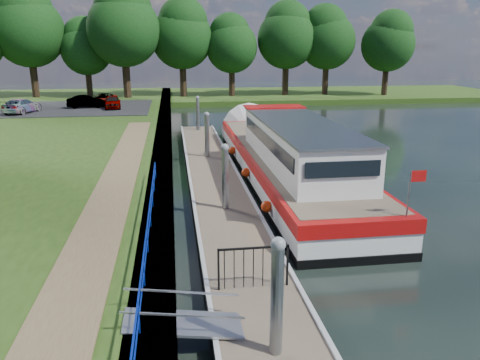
{
  "coord_description": "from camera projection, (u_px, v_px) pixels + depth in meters",
  "views": [
    {
      "loc": [
        -1.92,
        -8.58,
        6.45
      ],
      "look_at": [
        0.63,
        8.89,
        1.4
      ],
      "focal_mm": 35.0,
      "sensor_mm": 36.0,
      "label": 1
    }
  ],
  "objects": [
    {
      "name": "ground",
      "position": [
        270.0,
        353.0,
        10.2
      ],
      "size": [
        160.0,
        160.0,
        0.0
      ],
      "primitive_type": "plane",
      "color": "black",
      "rests_on": "ground"
    },
    {
      "name": "bank_edge",
      "position": [
        162.0,
        169.0,
        24.01
      ],
      "size": [
        1.1,
        90.0,
        0.78
      ],
      "primitive_type": "cube",
      "color": "#473D2D",
      "rests_on": "ground"
    },
    {
      "name": "far_bank",
      "position": [
        278.0,
        95.0,
        61.25
      ],
      "size": [
        60.0,
        18.0,
        0.6
      ],
      "primitive_type": "cube",
      "color": "#233E11",
      "rests_on": "ground"
    },
    {
      "name": "footpath",
      "position": [
        107.0,
        208.0,
        16.98
      ],
      "size": [
        1.6,
        40.0,
        0.05
      ],
      "primitive_type": "cube",
      "color": "brown",
      "rests_on": "riverbank"
    },
    {
      "name": "carpark",
      "position": [
        76.0,
        108.0,
        44.6
      ],
      "size": [
        14.0,
        12.0,
        0.06
      ],
      "primitive_type": "cube",
      "color": "black",
      "rests_on": "riverbank"
    },
    {
      "name": "blue_fence",
      "position": [
        145.0,
        249.0,
        12.31
      ],
      "size": [
        0.04,
        18.04,
        0.72
      ],
      "color": "#0C2DBF",
      "rests_on": "riverbank"
    },
    {
      "name": "pontoon",
      "position": [
        215.0,
        182.0,
        22.52
      ],
      "size": [
        2.5,
        30.0,
        0.56
      ],
      "color": "brown",
      "rests_on": "ground"
    },
    {
      "name": "mooring_piles",
      "position": [
        214.0,
        159.0,
        22.22
      ],
      "size": [
        0.3,
        27.3,
        3.55
      ],
      "color": "gray",
      "rests_on": "ground"
    },
    {
      "name": "gangway",
      "position": [
        183.0,
        322.0,
        10.25
      ],
      "size": [
        2.58,
        1.0,
        0.92
      ],
      "color": "#A5A8AD",
      "rests_on": "ground"
    },
    {
      "name": "gate_panel",
      "position": [
        253.0,
        261.0,
        11.98
      ],
      "size": [
        1.85,
        0.05,
        1.15
      ],
      "color": "black",
      "rests_on": "ground"
    },
    {
      "name": "barge",
      "position": [
        283.0,
        156.0,
        23.86
      ],
      "size": [
        4.36,
        21.15,
        4.78
      ],
      "color": "black",
      "rests_on": "ground"
    },
    {
      "name": "horizon_trees",
      "position": [
        171.0,
        33.0,
        54.1
      ],
      "size": [
        54.38,
        10.03,
        12.87
      ],
      "color": "#332316",
      "rests_on": "ground"
    },
    {
      "name": "car_a",
      "position": [
        113.0,
        102.0,
        43.93
      ],
      "size": [
        1.82,
        3.7,
        1.22
      ],
      "primitive_type": "imported",
      "rotation": [
        0.0,
        0.0,
        0.11
      ],
      "color": "#999999",
      "rests_on": "carpark"
    },
    {
      "name": "car_b",
      "position": [
        86.0,
        101.0,
        44.41
      ],
      "size": [
        3.71,
        1.7,
        1.18
      ],
      "primitive_type": "imported",
      "rotation": [
        0.0,
        0.0,
        1.7
      ],
      "color": "#999999",
      "rests_on": "carpark"
    },
    {
      "name": "car_c",
      "position": [
        22.0,
        106.0,
        40.95
      ],
      "size": [
        2.79,
        4.61,
        1.25
      ],
      "primitive_type": "imported",
      "rotation": [
        0.0,
        0.0,
        2.88
      ],
      "color": "#999999",
      "rests_on": "carpark"
    },
    {
      "name": "car_d",
      "position": [
        103.0,
        99.0,
        46.23
      ],
      "size": [
        2.6,
        4.39,
        1.15
      ],
      "primitive_type": "imported",
      "rotation": [
        0.0,
        0.0,
        -0.18
      ],
      "color": "#999999",
      "rests_on": "carpark"
    }
  ]
}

